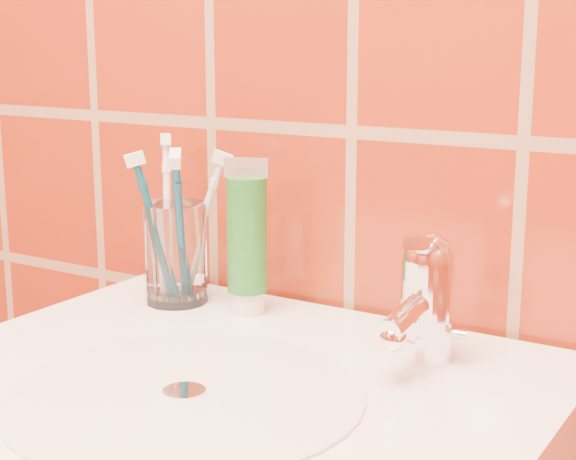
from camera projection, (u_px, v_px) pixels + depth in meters
The scene contains 7 objects.
glass_tumbler at pixel (176, 253), 0.97m from camera, with size 0.07×0.07×0.11m, color white.
toothpaste_tube at pixel (247, 242), 0.93m from camera, with size 0.05×0.04×0.17m.
faucet at pixel (426, 294), 0.79m from camera, with size 0.05×0.11×0.12m.
toothbrush_0 at pixel (200, 228), 0.98m from camera, with size 0.07×0.05×0.17m, color silver, non-canonical shape.
toothbrush_1 at pixel (157, 231), 0.95m from camera, with size 0.05×0.05×0.18m, color navy, non-canonical shape.
toothbrush_2 at pixel (180, 232), 0.93m from camera, with size 0.06×0.08×0.19m, color navy, non-canonical shape.
toothbrush_3 at pixel (167, 218), 0.99m from camera, with size 0.05×0.06×0.19m, color white, non-canonical shape.
Camera 1 is at (0.43, 0.38, 1.14)m, focal length 55.00 mm.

